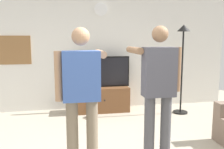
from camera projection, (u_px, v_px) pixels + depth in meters
back_wall at (98, 51)px, 5.72m from camera, size 6.40×0.10×2.70m
tv_stand at (103, 99)px, 5.55m from camera, size 1.16×0.50×0.56m
television at (103, 72)px, 5.50m from camera, size 1.22×0.07×0.69m
wall_clock at (101, 9)px, 5.54m from camera, size 0.30×0.03×0.30m
framed_picture at (13, 50)px, 5.32m from camera, size 0.77×0.04×0.63m
floor_lamp at (183, 51)px, 5.25m from camera, size 0.32×0.32×1.94m
person_standing_nearer_lamp at (82, 92)px, 2.88m from camera, size 0.61×0.78×1.77m
person_standing_nearer_couch at (158, 86)px, 3.16m from camera, size 0.59×0.78×1.81m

